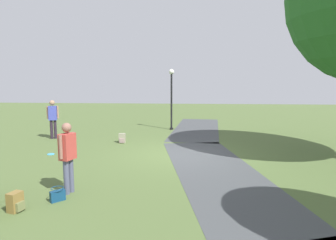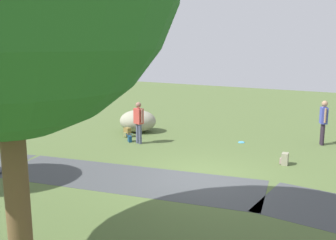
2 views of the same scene
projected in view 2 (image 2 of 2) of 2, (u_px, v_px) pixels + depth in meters
ground_plane at (202, 178)px, 11.61m from camera, size 48.00×48.00×0.00m
footpath_segment_mid at (128, 179)px, 11.58m from camera, size 8.30×3.82×0.01m
lawn_boulder at (138, 121)px, 17.63m from camera, size 1.98×1.79×0.99m
woman_with_handbag at (139, 120)px, 15.46m from camera, size 0.50×0.33×1.68m
man_near_boulder at (323, 119)px, 15.26m from camera, size 0.36×0.49×1.77m
handbag_on_grass at (130, 138)px, 15.91m from camera, size 0.38×0.38×0.31m
backpack_by_boulder at (127, 133)px, 16.70m from camera, size 0.32×0.31×0.40m
spare_backpack_on_lawn at (285, 159)px, 12.88m from camera, size 0.28×0.29×0.40m
frisbee_on_grass at (241, 142)px, 15.79m from camera, size 0.26×0.26×0.02m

